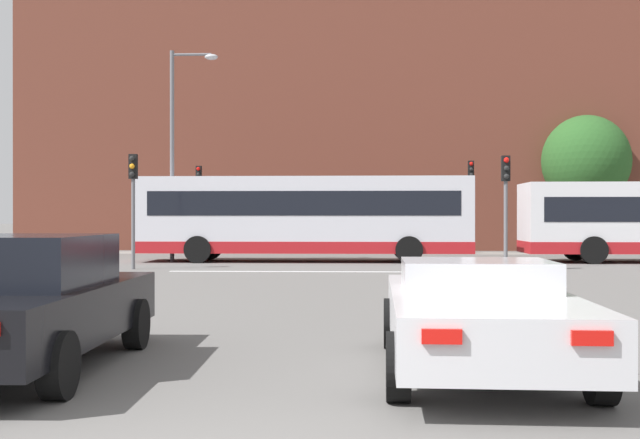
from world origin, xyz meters
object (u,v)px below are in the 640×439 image
(car_saloon_left, at_px, (20,302))
(bus_crossing_lead, at_px, (305,216))
(traffic_light_far_left, at_px, (199,194))
(pedestrian_waiting, at_px, (459,233))
(traffic_light_near_right, at_px, (506,193))
(traffic_light_far_right, at_px, (471,191))
(street_lamp_junction, at_px, (179,135))
(traffic_light_near_left, at_px, (133,191))
(car_roadster_right, at_px, (478,313))

(car_saloon_left, distance_m, bus_crossing_lead, 21.81)
(traffic_light_far_left, xyz_separation_m, pedestrian_waiting, (12.13, 0.89, -1.82))
(car_saloon_left, xyz_separation_m, traffic_light_near_right, (8.36, 16.70, 1.70))
(bus_crossing_lead, distance_m, traffic_light_far_right, 9.70)
(bus_crossing_lead, bearing_deg, car_saloon_left, -4.52)
(traffic_light_near_right, xyz_separation_m, street_lamp_junction, (-11.40, 4.72, 2.33))
(traffic_light_far_left, height_order, pedestrian_waiting, traffic_light_far_left)
(traffic_light_far_left, distance_m, traffic_light_near_left, 11.30)
(traffic_light_far_right, bearing_deg, pedestrian_waiting, 112.50)
(car_saloon_left, bearing_deg, pedestrian_waiting, 72.33)
(pedestrian_waiting, bearing_deg, car_roadster_right, 49.39)
(traffic_light_near_right, xyz_separation_m, traffic_light_far_left, (-12.03, 11.59, 0.29))
(pedestrian_waiting, bearing_deg, traffic_light_near_right, 55.69)
(traffic_light_near_right, xyz_separation_m, pedestrian_waiting, (0.10, 12.48, -1.53))
(traffic_light_near_left, bearing_deg, car_roadster_right, -62.96)
(car_roadster_right, height_order, bus_crossing_lead, bus_crossing_lead)
(traffic_light_far_left, bearing_deg, traffic_light_near_right, -43.93)
(pedestrian_waiting, bearing_deg, traffic_light_far_left, -29.64)
(bus_crossing_lead, bearing_deg, street_lamp_junction, -86.51)
(traffic_light_far_right, xyz_separation_m, pedestrian_waiting, (-0.43, 1.03, -1.94))
(traffic_light_far_left, bearing_deg, traffic_light_far_right, -0.62)
(car_roadster_right, height_order, traffic_light_far_left, traffic_light_far_left)
(car_roadster_right, relative_size, traffic_light_near_left, 1.32)
(pedestrian_waiting, bearing_deg, car_saloon_left, 39.98)
(car_saloon_left, bearing_deg, traffic_light_near_left, 100.32)
(traffic_light_far_right, bearing_deg, traffic_light_near_right, -92.64)
(bus_crossing_lead, distance_m, traffic_light_near_right, 8.36)
(car_saloon_left, relative_size, traffic_light_near_left, 1.26)
(traffic_light_near_right, height_order, traffic_light_far_left, traffic_light_far_left)
(bus_crossing_lead, relative_size, traffic_light_near_right, 3.46)
(car_saloon_left, height_order, car_roadster_right, car_saloon_left)
(car_saloon_left, relative_size, bus_crossing_lead, 0.38)
(traffic_light_far_left, bearing_deg, car_roadster_right, -72.82)
(car_roadster_right, distance_m, traffic_light_far_right, 28.33)
(bus_crossing_lead, height_order, traffic_light_far_left, traffic_light_far_left)
(traffic_light_far_right, relative_size, street_lamp_junction, 0.53)
(car_saloon_left, distance_m, pedestrian_waiting, 30.39)
(car_roadster_right, height_order, traffic_light_far_right, traffic_light_far_right)
(car_saloon_left, distance_m, traffic_light_far_left, 28.60)
(street_lamp_junction, bearing_deg, traffic_light_far_right, 29.41)
(traffic_light_near_right, relative_size, street_lamp_junction, 0.45)
(traffic_light_near_left, height_order, street_lamp_junction, street_lamp_junction)
(street_lamp_junction, bearing_deg, traffic_light_far_left, 95.18)
(car_roadster_right, distance_m, street_lamp_junction, 23.10)
(car_saloon_left, distance_m, traffic_light_far_right, 29.60)
(car_roadster_right, xyz_separation_m, pedestrian_waiting, (3.44, 29.00, 0.29))
(car_saloon_left, relative_size, pedestrian_waiting, 2.95)
(car_roadster_right, relative_size, pedestrian_waiting, 3.09)
(car_saloon_left, xyz_separation_m, street_lamp_junction, (-3.04, 21.43, 4.03))
(car_saloon_left, relative_size, street_lamp_junction, 0.59)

